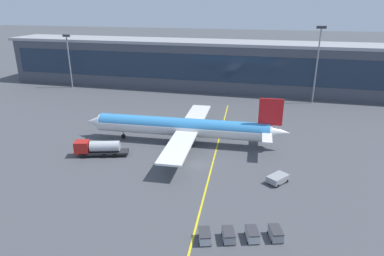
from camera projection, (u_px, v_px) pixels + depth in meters
The scene contains 12 objects.
ground_plane at pixel (196, 164), 67.46m from camera, with size 700.00×700.00×0.00m, color #47494F.
apron_lead_in_line at pixel (213, 162), 68.58m from camera, with size 0.30×80.00×0.01m, color yellow.
terminal_building at pixel (235, 66), 122.09m from camera, with size 173.28×16.58×16.97m.
main_airliner at pixel (183, 127), 76.47m from camera, with size 46.32×36.89×11.31m.
fuel_tanker at pixel (98, 148), 70.66m from camera, with size 11.06×5.47×3.25m.
pushback_tug at pixel (277, 178), 60.30m from camera, with size 4.10×4.43×1.40m.
baggage_cart_0 at pixel (205, 236), 45.60m from camera, with size 2.28×2.99×1.48m.
baggage_cart_1 at pixel (229, 235), 45.78m from camera, with size 2.28×2.99×1.48m.
baggage_cart_2 at pixel (252, 234), 45.95m from camera, with size 2.28×2.99×1.48m.
baggage_cart_3 at pixel (276, 233), 46.13m from camera, with size 2.28×2.99×1.48m.
apron_light_mast_1 at pixel (69, 56), 123.56m from camera, with size 2.80×0.50×19.13m.
apron_light_mast_2 at pixel (317, 59), 103.44m from camera, with size 2.80×0.50×23.40m.
Camera 1 is at (14.01, -59.16, 30.11)m, focal length 32.09 mm.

